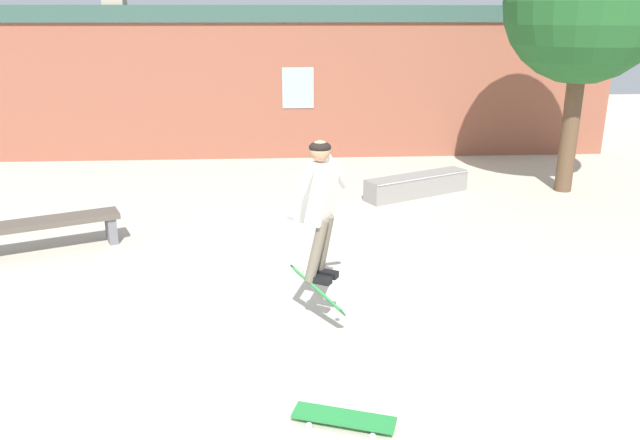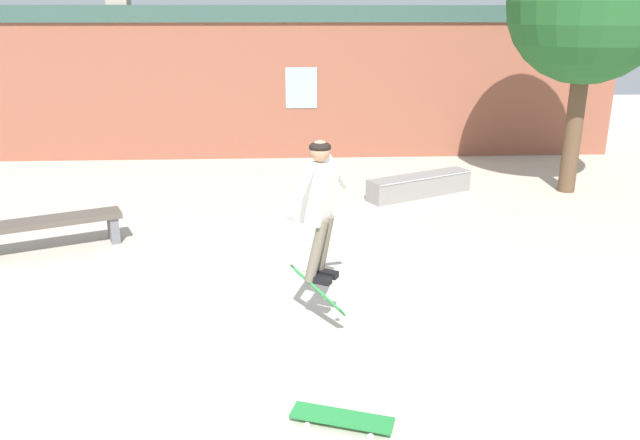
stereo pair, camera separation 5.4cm
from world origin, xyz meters
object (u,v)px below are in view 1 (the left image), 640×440
(skate_ledge, at_px, (417,185))
(skater, at_px, (320,199))
(park_bench, at_px, (46,228))
(tree_right, at_px, (586,3))
(skateboard_resting, at_px, (344,418))
(skateboard_flipping, at_px, (318,290))

(skate_ledge, distance_m, skater, 5.47)
(skater, bearing_deg, park_bench, 175.29)
(tree_right, xyz_separation_m, park_bench, (-8.61, -2.65, -3.00))
(skateboard_resting, bearing_deg, tree_right, 73.43)
(tree_right, distance_m, skateboard_flipping, 7.72)
(skater, height_order, skateboard_flipping, skater)
(skate_ledge, xyz_separation_m, skateboard_flipping, (-2.11, -4.99, 0.26))
(tree_right, distance_m, park_bench, 9.50)
(park_bench, xyz_separation_m, skate_ledge, (5.78, 2.47, -0.15))
(park_bench, relative_size, skateboard_resting, 2.28)
(skate_ledge, distance_m, skateboard_flipping, 5.42)
(park_bench, distance_m, skate_ledge, 6.28)
(tree_right, height_order, skater, tree_right)
(skater, xyz_separation_m, skateboard_resting, (0.09, -1.72, -1.35))
(tree_right, bearing_deg, skate_ledge, -176.49)
(skate_ledge, relative_size, skateboard_flipping, 3.10)
(skateboard_resting, bearing_deg, skateboard_flipping, 112.84)
(skate_ledge, bearing_deg, skateboard_flipping, -139.93)
(tree_right, relative_size, skateboard_resting, 5.50)
(skate_ledge, height_order, skater, skater)
(tree_right, xyz_separation_m, skater, (-4.92, -5.08, -1.93))
(park_bench, height_order, skateboard_resting, park_bench)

